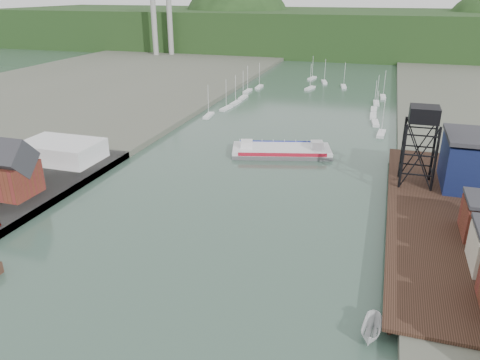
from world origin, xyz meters
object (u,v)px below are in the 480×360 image
Objects in this scene: harbor_building at (3,172)px; lift_tower at (424,119)px; motorboat at (372,330)px; chain_ferry at (281,150)px.

lift_tower is at bearing 19.98° from harbor_building.
harbor_building is at bearing -160.02° from lift_tower.
motorboat is at bearing -97.36° from lift_tower.
harbor_building reaches higher than chain_ferry.
lift_tower reaches higher than harbor_building.
lift_tower is 49.93m from motorboat.
motorboat is at bearing -83.35° from chain_ferry.
lift_tower is 2.69× the size of motorboat.
chain_ferry is (-31.29, 15.84, -14.63)m from lift_tower.
chain_ferry is 4.44× the size of motorboat.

